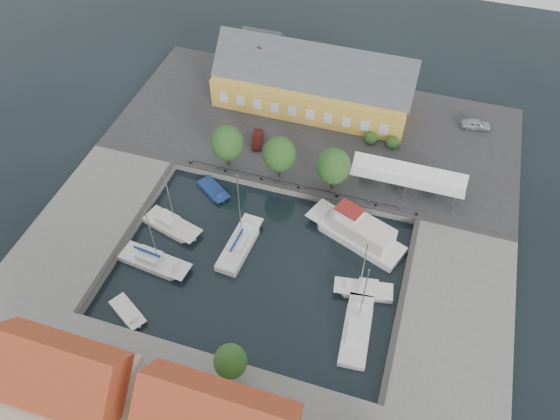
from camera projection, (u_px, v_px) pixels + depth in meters
name	position (u px, v px, depth m)	size (l,w,h in m)	color
ground	(265.00, 255.00, 63.96)	(140.00, 140.00, 0.00)	black
north_quay	(316.00, 130.00, 78.09)	(56.00, 26.00, 1.00)	#2D2D30
west_quay	(89.00, 221.00, 66.74)	(12.00, 24.00, 1.00)	slate
east_quay	(454.00, 317.00, 57.91)	(12.00, 24.00, 1.00)	slate
quay_edge_fittings	(277.00, 220.00, 66.15)	(56.00, 24.72, 0.40)	#383533
warehouse	(310.00, 83.00, 79.04)	(28.56, 14.00, 9.55)	gold
tent_canopy	(408.00, 175.00, 67.53)	(14.00, 4.00, 2.83)	white
quay_trees	(279.00, 154.00, 68.27)	(18.20, 4.20, 6.30)	black
car_silver	(476.00, 124.00, 77.06)	(1.66, 4.13, 1.41)	#AFB1B7
car_red	(258.00, 139.00, 75.06)	(1.36, 3.89, 1.28)	#531613
center_sailboat	(239.00, 246.00, 64.33)	(3.14, 8.88, 12.03)	silver
trawler	(359.00, 234.00, 64.78)	(12.87, 8.01, 5.00)	silver
east_boat_b	(365.00, 291.00, 60.37)	(6.80, 3.13, 9.25)	silver
east_boat_c	(356.00, 333.00, 56.94)	(3.34, 8.82, 11.01)	silver
west_boat_b	(171.00, 226.00, 66.59)	(7.98, 4.53, 10.55)	silver
west_boat_d	(153.00, 262.00, 62.96)	(8.93, 3.55, 11.61)	silver
launch_sw	(128.00, 312.00, 58.74)	(5.12, 4.04, 0.98)	silver
launch_nw	(213.00, 190.00, 70.74)	(5.32, 4.54, 0.88)	navy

